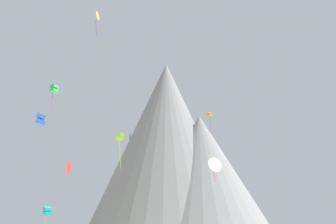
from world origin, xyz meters
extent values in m
cone|color=slate|center=(-2.75, 88.06, 27.54)|extent=(62.85, 62.85, 55.08)
cone|color=slate|center=(7.38, 83.51, 18.14)|extent=(60.02, 60.02, 36.27)
cone|color=#8CD133|center=(-9.43, 28.80, 18.17)|extent=(1.49, 0.43, 1.49)
cylinder|color=#8CD133|center=(-9.32, 28.80, 15.27)|extent=(0.37, 0.61, 4.29)
cone|color=red|center=(-16.17, 23.79, 12.55)|extent=(0.57, 1.94, 1.92)
cube|color=green|center=(-25.56, 44.84, 31.38)|extent=(1.83, 1.85, 0.80)
cube|color=green|center=(-25.56, 44.84, 32.24)|extent=(1.83, 1.85, 0.80)
cylinder|color=purple|center=(-25.74, 44.84, 29.37)|extent=(0.40, 0.27, 3.44)
cube|color=blue|center=(-20.79, 23.75, 19.23)|extent=(1.88, 1.82, 0.97)
cube|color=blue|center=(-20.79, 23.75, 20.11)|extent=(1.88, 1.82, 0.97)
cube|color=orange|center=(7.90, 58.52, 29.69)|extent=(1.22, 1.23, 0.49)
cube|color=orange|center=(7.90, 58.52, 30.21)|extent=(1.22, 1.23, 0.49)
cylinder|color=#5138B2|center=(8.10, 58.52, 28.20)|extent=(0.21, 0.35, 2.59)
cube|color=black|center=(-9.05, 40.90, 20.69)|extent=(0.24, 0.78, 1.01)
cube|color=teal|center=(-23.82, 41.08, 6.63)|extent=(1.90, 1.91, 0.95)
cube|color=teal|center=(-23.82, 41.08, 7.32)|extent=(1.90, 1.91, 0.95)
cone|color=white|center=(5.81, 30.22, 13.82)|extent=(2.57, 1.82, 2.39)
cylinder|color=#D1339E|center=(5.76, 30.22, 11.85)|extent=(0.24, 0.12, 1.52)
cone|color=gold|center=(-13.63, 26.35, 38.43)|extent=(0.69, 1.61, 1.57)
cylinder|color=#5138B2|center=(-13.64, 26.35, 36.20)|extent=(0.43, 0.34, 2.89)
camera|label=1|loc=(-1.19, -34.48, 4.61)|focal=43.11mm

